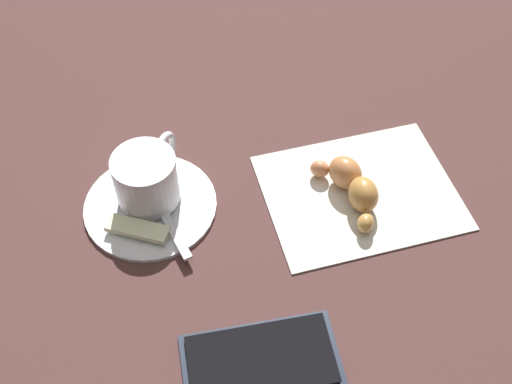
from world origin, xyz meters
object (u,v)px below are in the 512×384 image
sugar_packet (138,229)px  espresso_cup (147,178)px  saucer (150,204)px  teaspoon (154,194)px  napkin (360,192)px  croissant (353,186)px  cell_phone (261,361)px

sugar_packet → espresso_cup: bearing=95.4°
saucer → sugar_packet: size_ratio=2.17×
teaspoon → sugar_packet: bearing=-116.2°
saucer → napkin: 0.22m
croissant → napkin: bearing=24.2°
saucer → cell_phone: same height
napkin → cell_phone: (-0.14, -0.17, 0.00)m
saucer → napkin: (0.22, -0.03, -0.00)m
sugar_packet → croissant: 0.22m
sugar_packet → napkin: sugar_packet is taller
teaspoon → espresso_cup: bearing=144.5°
sugar_packet → napkin: (0.23, 0.01, -0.01)m
croissant → cell_phone: size_ratio=0.74×
saucer → napkin: saucer is taller
espresso_cup → sugar_packet: bearing=-111.6°
napkin → cell_phone: 0.22m
cell_phone → teaspoon: bearing=110.2°
napkin → saucer: bearing=173.4°
sugar_packet → napkin: 0.23m
espresso_cup → sugar_packet: (-0.02, -0.04, -0.03)m
espresso_cup → croissant: (0.21, -0.04, -0.02)m
espresso_cup → cell_phone: 0.22m
teaspoon → cell_phone: size_ratio=0.95×
saucer → cell_phone: 0.21m
teaspoon → napkin: bearing=-8.5°
espresso_cup → croissant: bearing=-10.9°
teaspoon → croissant: size_ratio=1.28×
saucer → napkin: size_ratio=0.69×
espresso_cup → saucer: bearing=-103.3°
espresso_cup → cell_phone: espresso_cup is taller
croissant → teaspoon: bearing=169.6°
teaspoon → napkin: 0.22m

